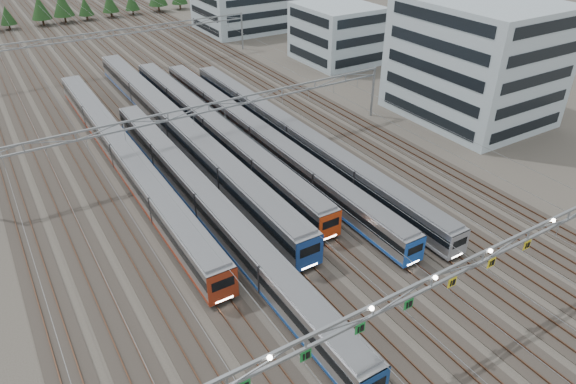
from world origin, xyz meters
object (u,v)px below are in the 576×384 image
train_d (213,128)px  depot_bldg_north (245,2)px  train_a (123,154)px  train_f (294,135)px  gantry_far (114,38)px  gantry_mid (209,114)px  depot_bldg_south (475,61)px  train_c (177,128)px  depot_bldg_mid (336,33)px  train_b (207,203)px  train_e (258,135)px  gantry_near (432,285)px

train_d → depot_bldg_north: depot_bldg_north is taller
train_a → train_d: size_ratio=1.03×
depot_bldg_north → train_f: bearing=-111.9°
gantry_far → depot_bldg_north: depot_bldg_north is taller
gantry_mid → gantry_far: (0.00, 45.00, 0.00)m
train_d → depot_bldg_south: bearing=-18.0°
train_c → depot_bldg_mid: (43.04, 20.19, 3.38)m
train_b → train_c: 20.99m
train_b → train_c: bearing=77.6°
train_c → train_e: (9.00, -7.71, -0.31)m
train_b → gantry_near: (6.70, -26.60, 5.04)m
train_e → gantry_near: (-6.80, -39.39, 5.12)m
depot_bldg_south → depot_bldg_north: depot_bldg_south is taller
train_c → depot_bldg_north: bearing=53.9°
gantry_far → depot_bldg_mid: 44.52m
depot_bldg_mid → train_a: bearing=-155.1°
train_b → train_f: train_b is taller
train_b → depot_bldg_north: (43.77, 74.36, 4.63)m
gantry_mid → depot_bldg_mid: size_ratio=3.52×
train_b → depot_bldg_south: size_ratio=2.61×
train_a → train_d: bearing=7.1°
train_e → depot_bldg_south: bearing=-11.9°
train_c → depot_bldg_mid: depot_bldg_mid is taller
train_b → gantry_near: gantry_near is taller
train_f → depot_bldg_mid: bearing=45.9°
train_b → train_f: (18.00, 10.26, -0.10)m
train_c → depot_bldg_south: size_ratio=3.13×
train_f → gantry_far: bearing=103.1°
train_d → depot_bldg_mid: size_ratio=3.65×
gantry_mid → depot_bldg_north: bearing=58.7°
gantry_far → depot_bldg_south: bearing=-52.2°
train_b → gantry_near: bearing=-75.9°
train_e → depot_bldg_mid: (34.04, 27.90, 3.69)m
train_f → depot_bldg_mid: (29.54, 30.43, 3.72)m
gantry_near → depot_bldg_mid: (40.83, 67.29, -1.42)m
gantry_mid → depot_bldg_mid: bearing=33.7°
train_d → gantry_near: gantry_near is taller
train_a → gantry_mid: size_ratio=1.07×
train_d → train_f: size_ratio=0.96×
train_a → train_e: 18.39m
train_b → depot_bldg_south: (47.85, 5.56, 6.94)m
train_e → train_b: bearing=-136.5°
gantry_near → gantry_far: 85.12m
train_f → depot_bldg_north: size_ratio=2.76×
train_d → train_e: bearing=-50.3°
depot_bldg_south → depot_bldg_mid: 35.29m
train_c → gantry_far: gantry_far is taller
train_f → depot_bldg_north: depot_bldg_north is taller
train_d → train_a: bearing=-172.9°
train_e → gantry_near: size_ratio=1.12×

